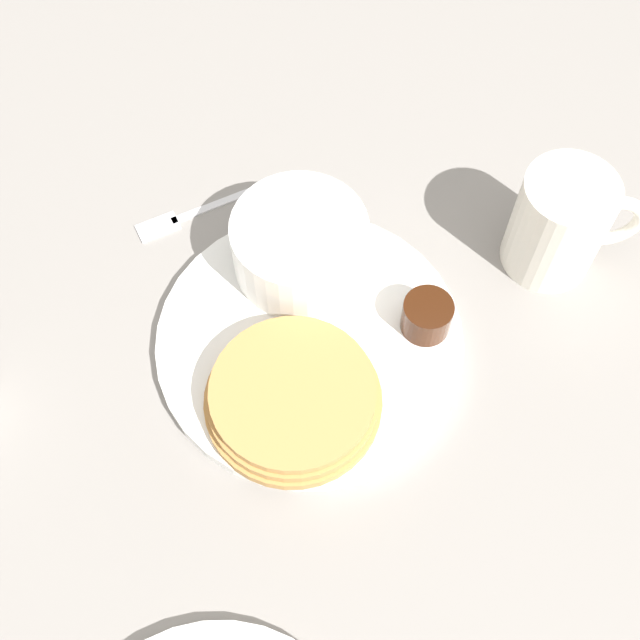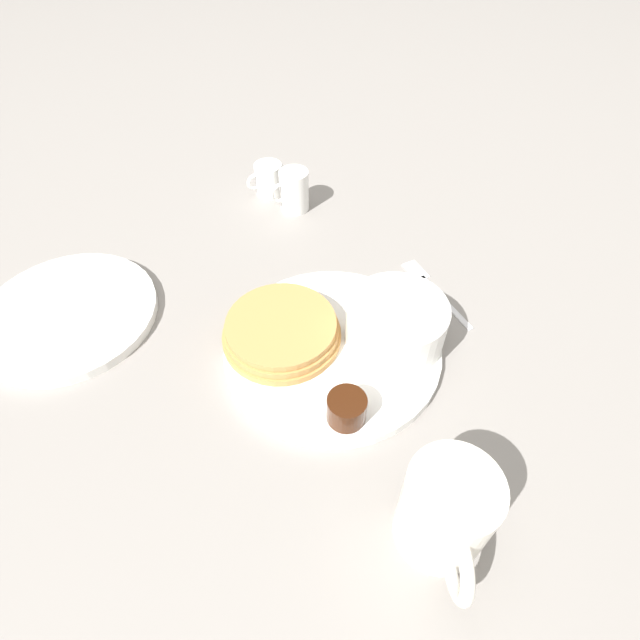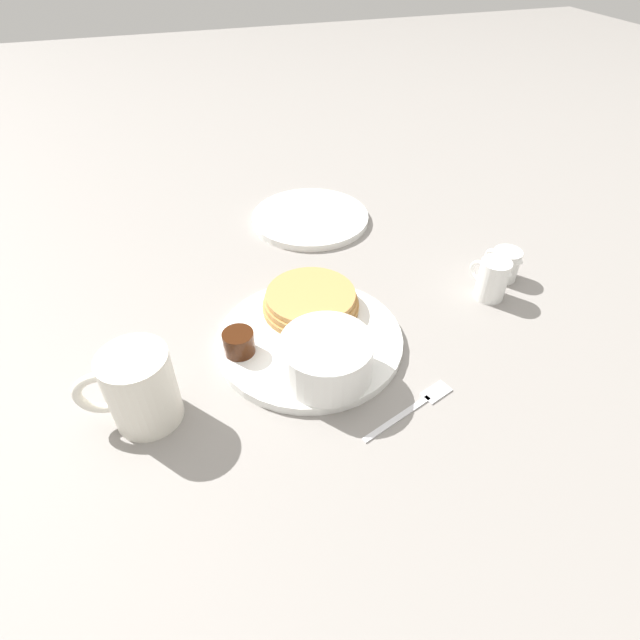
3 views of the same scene
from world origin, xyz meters
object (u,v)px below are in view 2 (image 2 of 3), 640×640
bowl (396,323)px  coffee_mug (446,513)px  plate (332,349)px  fork (430,285)px  creamer_pitcher_far (268,179)px  creamer_pitcher_near (294,190)px

bowl → coffee_mug: (-0.01, -0.21, 0.01)m
plate → fork: plate is taller
plate → creamer_pitcher_far: (-0.05, 0.33, 0.02)m
plate → creamer_pitcher_near: bearing=93.3°
coffee_mug → creamer_pitcher_far: 0.55m
creamer_pitcher_near → fork: creamer_pitcher_near is taller
plate → bowl: (0.07, -0.00, 0.03)m
creamer_pitcher_near → bowl: bearing=-72.9°
plate → coffee_mug: (0.06, -0.21, 0.04)m
fork → creamer_pitcher_far: bearing=129.0°
creamer_pitcher_near → creamer_pitcher_far: (-0.04, 0.05, -0.01)m
creamer_pitcher_far → fork: bearing=-51.0°
coffee_mug → creamer_pitcher_far: bearing=101.8°
bowl → creamer_pitcher_near: bearing=107.1°
creamer_pitcher_near → fork: 0.25m
bowl → fork: 0.12m
plate → coffee_mug: coffee_mug is taller
coffee_mug → creamer_pitcher_near: 0.50m
creamer_pitcher_far → bowl: bearing=-69.6°
fork → creamer_pitcher_near: bearing=129.4°
creamer_pitcher_far → fork: creamer_pitcher_far is taller
plate → coffee_mug: size_ratio=2.26×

